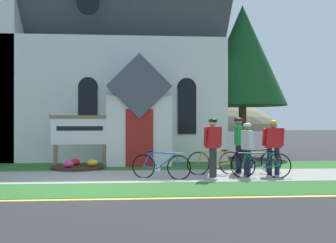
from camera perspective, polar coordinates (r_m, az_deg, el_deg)
name	(u,v)px	position (r m, az deg, el deg)	size (l,w,h in m)	color
ground	(102,168)	(14.29, -9.60, -6.64)	(140.00, 140.00, 0.00)	#2B2B2D
sidewalk_slab	(70,177)	(12.09, -14.03, -7.79)	(32.00, 2.74, 0.01)	#99968E
grass_verge	(53,190)	(9.79, -16.39, -9.61)	(32.00, 2.00, 0.01)	#2D6628
church_lawn	(83,166)	(14.78, -12.24, -6.41)	(24.00, 2.73, 0.01)	#2D6628
curb_paint_stripe	(41,200)	(8.68, -18.00, -10.83)	(28.00, 0.16, 0.01)	yellow
church_building	(89,59)	(20.04, -11.44, 8.89)	(11.93, 9.92, 13.14)	white
church_sign	(80,132)	(14.50, -12.68, -1.51)	(2.18, 0.24, 1.88)	#7F6047
flower_bed	(78,166)	(14.05, -12.96, -6.40)	(1.85, 1.85, 0.34)	#382319
bicycle_orange	(161,166)	(11.31, -1.07, -6.47)	(1.67, 0.68, 0.82)	black
bicycle_yellow	(215,162)	(12.30, 6.81, -5.94)	(1.75, 0.12, 0.79)	black
bicycle_silver	(261,165)	(11.82, 13.38, -6.15)	(1.75, 0.29, 0.80)	black
bicycle_green	(257,161)	(12.88, 12.77, -5.67)	(1.72, 0.24, 0.80)	black
cyclist_in_orange_jersey	(247,145)	(12.15, 11.46, -3.39)	(0.29, 0.71, 1.60)	#191E38
cyclist_in_yellow_jersey	(273,143)	(12.49, 15.07, -3.00)	(0.66, 0.28, 1.69)	#191E38
cyclist_in_blue_jersey	(213,142)	(11.61, 6.56, -3.04)	(0.60, 0.48, 1.74)	#2D2D33
cyclist_in_red_jersey	(239,140)	(12.80, 10.24, -2.65)	(0.30, 0.72, 1.78)	#191E38
roadside_conifer	(242,56)	(18.94, 10.79, 9.38)	(4.09, 4.09, 7.13)	#4C3823
distant_hill	(101,130)	(89.79, -9.70, -1.21)	(80.68, 43.02, 20.03)	#847A5B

